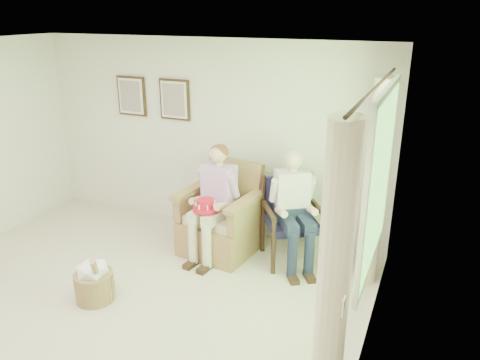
# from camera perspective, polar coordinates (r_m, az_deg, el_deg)

# --- Properties ---
(floor) EXTENTS (5.50, 5.50, 0.00)m
(floor) POSITION_cam_1_polar(r_m,az_deg,el_deg) (4.91, -19.37, -17.86)
(floor) COLOR beige
(floor) RESTS_ON ground
(back_wall) EXTENTS (5.00, 0.04, 2.60)m
(back_wall) POSITION_cam_1_polar(r_m,az_deg,el_deg) (6.37, -4.14, 5.26)
(back_wall) COLOR silver
(back_wall) RESTS_ON ground
(right_wall) EXTENTS (0.04, 5.50, 2.60)m
(right_wall) POSITION_cam_1_polar(r_m,az_deg,el_deg) (3.18, 13.76, -11.43)
(right_wall) COLOR silver
(right_wall) RESTS_ON ground
(ceiling) EXTENTS (5.00, 5.50, 0.02)m
(ceiling) POSITION_cam_1_polar(r_m,az_deg,el_deg) (3.95, -23.82, 13.65)
(ceiling) COLOR white
(ceiling) RESTS_ON back_wall
(window) EXTENTS (0.13, 2.50, 1.63)m
(window) POSITION_cam_1_polar(r_m,az_deg,el_deg) (4.15, 16.61, 0.30)
(window) COLOR #2D6B23
(window) RESTS_ON right_wall
(curtain_left) EXTENTS (0.34, 0.34, 2.30)m
(curtain_left) POSITION_cam_1_polar(r_m,az_deg,el_deg) (3.47, 11.42, -11.28)
(curtain_left) COLOR beige
(curtain_left) RESTS_ON ground
(curtain_right) EXTENTS (0.34, 0.34, 2.30)m
(curtain_right) POSITION_cam_1_polar(r_m,az_deg,el_deg) (5.23, 16.14, -0.63)
(curtain_right) COLOR beige
(curtain_right) RESTS_ON ground
(framed_print_left) EXTENTS (0.45, 0.05, 0.55)m
(framed_print_left) POSITION_cam_1_polar(r_m,az_deg,el_deg) (6.84, -13.11, 9.94)
(framed_print_left) COLOR #382114
(framed_print_left) RESTS_ON back_wall
(framed_print_right) EXTENTS (0.45, 0.05, 0.55)m
(framed_print_right) POSITION_cam_1_polar(r_m,az_deg,el_deg) (6.45, -8.00, 9.67)
(framed_print_right) COLOR #382114
(framed_print_right) RESTS_ON back_wall
(wicker_armchair) EXTENTS (0.88, 0.88, 1.13)m
(wicker_armchair) POSITION_cam_1_polar(r_m,az_deg,el_deg) (5.97, -2.30, -5.40)
(wicker_armchair) COLOR #A27C4C
(wicker_armchair) RESTS_ON ground
(wood_armchair) EXTENTS (0.65, 0.61, 1.00)m
(wood_armchair) POSITION_cam_1_polar(r_m,az_deg,el_deg) (5.77, 6.65, -4.40)
(wood_armchair) COLOR black
(wood_armchair) RESTS_ON ground
(person_wicker) EXTENTS (0.40, 0.63, 1.39)m
(person_wicker) POSITION_cam_1_polar(r_m,az_deg,el_deg) (5.66, -3.02, -1.74)
(person_wicker) COLOR beige
(person_wicker) RESTS_ON ground
(person_dark) EXTENTS (0.40, 0.63, 1.38)m
(person_dark) POSITION_cam_1_polar(r_m,az_deg,el_deg) (5.52, 6.25, -2.55)
(person_dark) COLOR #192138
(person_dark) RESTS_ON ground
(red_hat) EXTENTS (0.30, 0.30, 0.14)m
(red_hat) POSITION_cam_1_polar(r_m,az_deg,el_deg) (5.55, -4.22, -3.19)
(red_hat) COLOR red
(red_hat) RESTS_ON person_wicker
(hatbox) EXTENTS (0.48, 0.48, 0.60)m
(hatbox) POSITION_cam_1_polar(r_m,az_deg,el_deg) (5.29, -17.39, -11.59)
(hatbox) COLOR tan
(hatbox) RESTS_ON ground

